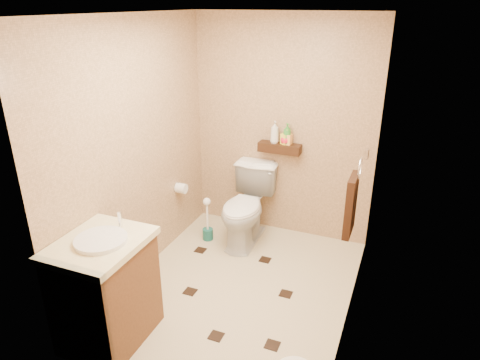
% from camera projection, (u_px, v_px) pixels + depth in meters
% --- Properties ---
extents(ground, '(2.50, 2.50, 0.00)m').
position_uv_depth(ground, '(238.00, 288.00, 4.00)').
color(ground, beige).
rests_on(ground, ground).
extents(wall_back, '(2.00, 0.04, 2.40)m').
position_uv_depth(wall_back, '(282.00, 130.00, 4.60)').
color(wall_back, tan).
rests_on(wall_back, ground).
extents(wall_front, '(2.00, 0.04, 2.40)m').
position_uv_depth(wall_front, '(155.00, 241.00, 2.47)').
color(wall_front, tan).
rests_on(wall_front, ground).
extents(wall_left, '(0.04, 2.50, 2.40)m').
position_uv_depth(wall_left, '(137.00, 154.00, 3.89)').
color(wall_left, tan).
rests_on(wall_left, ground).
extents(wall_right, '(0.04, 2.50, 2.40)m').
position_uv_depth(wall_right, '(362.00, 187.00, 3.19)').
color(wall_right, tan).
rests_on(wall_right, ground).
extents(ceiling, '(2.00, 2.50, 0.02)m').
position_uv_depth(ceiling, '(238.00, 13.00, 3.07)').
color(ceiling, silver).
rests_on(ceiling, wall_back).
extents(wall_shelf, '(0.46, 0.14, 0.10)m').
position_uv_depth(wall_shelf, '(280.00, 148.00, 4.60)').
color(wall_shelf, '#32160D').
rests_on(wall_shelf, wall_back).
extents(floor_accents, '(1.26, 1.29, 0.01)m').
position_uv_depth(floor_accents, '(237.00, 292.00, 3.94)').
color(floor_accents, black).
rests_on(floor_accents, ground).
extents(toilet, '(0.50, 0.84, 0.84)m').
position_uv_depth(toilet, '(246.00, 207.00, 4.63)').
color(toilet, white).
rests_on(toilet, ground).
extents(vanity, '(0.60, 0.72, 1.01)m').
position_uv_depth(vanity, '(106.00, 289.00, 3.26)').
color(vanity, brown).
rests_on(vanity, ground).
extents(toilet_brush, '(0.12, 0.12, 0.51)m').
position_uv_depth(toilet_brush, '(208.00, 225.00, 4.76)').
color(toilet_brush, '#175D56').
rests_on(toilet_brush, ground).
extents(towel_ring, '(0.12, 0.30, 0.76)m').
position_uv_depth(towel_ring, '(352.00, 203.00, 3.53)').
color(towel_ring, silver).
rests_on(towel_ring, wall_right).
extents(toilet_paper, '(0.12, 0.11, 0.12)m').
position_uv_depth(toilet_paper, '(181.00, 188.00, 4.65)').
color(toilet_paper, white).
rests_on(toilet_paper, wall_left).
extents(bottle_a, '(0.13, 0.13, 0.24)m').
position_uv_depth(bottle_a, '(275.00, 132.00, 4.56)').
color(bottle_a, silver).
rests_on(bottle_a, wall_shelf).
extents(bottle_b, '(0.11, 0.11, 0.17)m').
position_uv_depth(bottle_b, '(285.00, 137.00, 4.53)').
color(bottle_b, yellow).
rests_on(bottle_b, wall_shelf).
extents(bottle_c, '(0.15, 0.15, 0.14)m').
position_uv_depth(bottle_c, '(286.00, 138.00, 4.54)').
color(bottle_c, '#F71D36').
rests_on(bottle_c, wall_shelf).
extents(bottle_d, '(0.13, 0.13, 0.23)m').
position_uv_depth(bottle_d, '(287.00, 134.00, 4.51)').
color(bottle_d, '#348B2E').
rests_on(bottle_d, wall_shelf).
extents(bottle_e, '(0.08, 0.09, 0.17)m').
position_uv_depth(bottle_e, '(288.00, 137.00, 4.52)').
color(bottle_e, '#FEB454').
rests_on(bottle_e, wall_shelf).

